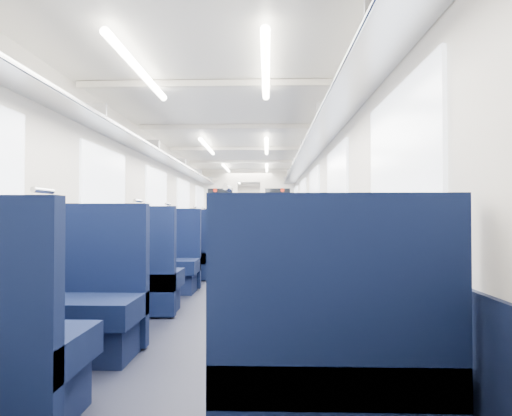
{
  "coord_description": "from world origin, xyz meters",
  "views": [
    {
      "loc": [
        0.56,
        -10.05,
        1.0
      ],
      "look_at": [
        0.24,
        1.48,
        1.19
      ],
      "focal_mm": 28.77,
      "sensor_mm": 36.0,
      "label": 1
    }
  ],
  "objects": [
    {
      "name": "bulkhead",
      "position": [
        -0.0,
        2.42,
        1.23
      ],
      "size": [
        2.8,
        0.1,
        2.35
      ],
      "color": "silver",
      "rests_on": "floor"
    },
    {
      "name": "end_door",
      "position": [
        0.0,
        8.94,
        1.0
      ],
      "size": [
        0.75,
        0.06,
        2.0
      ],
      "primitive_type": "cube",
      "color": "black",
      "rests_on": "floor"
    },
    {
      "name": "seat_1",
      "position": [
        0.83,
        -8.31,
        0.34
      ],
      "size": [
        1.0,
        0.55,
        1.12
      ],
      "color": "#0B1536",
      "rests_on": "floor"
    },
    {
      "name": "seat_11",
      "position": [
        0.83,
        -2.44,
        0.34
      ],
      "size": [
        1.0,
        0.55,
        1.12
      ],
      "color": "#0B1536",
      "rests_on": "floor"
    },
    {
      "name": "seat_23",
      "position": [
        0.83,
        5.36,
        0.34
      ],
      "size": [
        1.0,
        0.55,
        1.12
      ],
      "color": "#0B1536",
      "rests_on": "floor"
    },
    {
      "name": "seat_20",
      "position": [
        -0.83,
        4.02,
        0.34
      ],
      "size": [
        1.0,
        0.55,
        1.12
      ],
      "color": "#0B1536",
      "rests_on": "floor"
    },
    {
      "name": "seat_19",
      "position": [
        0.83,
        2.02,
        0.34
      ],
      "size": [
        1.0,
        0.55,
        1.12
      ],
      "color": "#0B1536",
      "rests_on": "floor"
    },
    {
      "name": "seat_22",
      "position": [
        -0.83,
        5.17,
        0.34
      ],
      "size": [
        1.0,
        0.55,
        1.12
      ],
      "color": "#0B1536",
      "rests_on": "floor"
    },
    {
      "name": "dado_left",
      "position": [
        -1.39,
        0.0,
        0.35
      ],
      "size": [
        0.03,
        17.9,
        0.7
      ],
      "primitive_type": "cube",
      "color": "black",
      "rests_on": "floor"
    },
    {
      "name": "seat_12",
      "position": [
        -0.83,
        -1.4,
        0.34
      ],
      "size": [
        1.0,
        0.55,
        1.12
      ],
      "color": "#0B1536",
      "rests_on": "floor"
    },
    {
      "name": "windows",
      "position": [
        0.0,
        -0.46,
        1.42
      ],
      "size": [
        2.78,
        15.6,
        0.75
      ],
      "color": "white",
      "rests_on": "wall_left"
    },
    {
      "name": "luggage_rack_left",
      "position": [
        -1.21,
        0.0,
        1.97
      ],
      "size": [
        0.36,
        17.4,
        0.18
      ],
      "color": "#B2B5BA",
      "rests_on": "wall_left"
    },
    {
      "name": "seat_21",
      "position": [
        0.83,
        4.21,
        0.34
      ],
      "size": [
        1.0,
        0.55,
        1.12
      ],
      "color": "#0B1536",
      "rests_on": "floor"
    },
    {
      "name": "seat_27",
      "position": [
        0.83,
        7.47,
        0.34
      ],
      "size": [
        1.0,
        0.55,
        1.12
      ],
      "color": "#0B1536",
      "rests_on": "floor"
    },
    {
      "name": "seat_14",
      "position": [
        -0.83,
        -0.27,
        0.34
      ],
      "size": [
        1.0,
        0.55,
        1.12
      ],
      "color": "#0B1536",
      "rests_on": "floor"
    },
    {
      "name": "seat_7",
      "position": [
        0.83,
        -4.82,
        0.34
      ],
      "size": [
        1.0,
        0.55,
        1.12
      ],
      "color": "#0B1536",
      "rests_on": "floor"
    },
    {
      "name": "seat_16",
      "position": [
        -0.83,
        0.95,
        0.34
      ],
      "size": [
        1.0,
        0.55,
        1.12
      ],
      "color": "#0B1536",
      "rests_on": "floor"
    },
    {
      "name": "ceiling",
      "position": [
        0.0,
        0.0,
        2.35
      ],
      "size": [
        2.8,
        18.0,
        0.01
      ],
      "primitive_type": "cube",
      "color": "white",
      "rests_on": "wall_left"
    },
    {
      "name": "wall_left",
      "position": [
        -1.4,
        0.0,
        1.18
      ],
      "size": [
        0.02,
        18.0,
        2.35
      ],
      "primitive_type": "cube",
      "color": "silver",
      "rests_on": "floor"
    },
    {
      "name": "seat_15",
      "position": [
        0.83,
        -0.27,
        0.34
      ],
      "size": [
        1.0,
        0.55,
        1.12
      ],
      "color": "#0B1536",
      "rests_on": "floor"
    },
    {
      "name": "seat_8",
      "position": [
        -0.83,
        -3.73,
        0.34
      ],
      "size": [
        1.0,
        0.55,
        1.12
      ],
      "color": "#0B1536",
      "rests_on": "floor"
    },
    {
      "name": "wall_right",
      "position": [
        1.4,
        0.0,
        1.18
      ],
      "size": [
        0.02,
        18.0,
        2.35
      ],
      "primitive_type": "cube",
      "color": "silver",
      "rests_on": "floor"
    },
    {
      "name": "seat_18",
      "position": [
        -0.83,
        2.0,
        0.34
      ],
      "size": [
        1.0,
        0.55,
        1.12
      ],
      "color": "#0B1536",
      "rests_on": "floor"
    },
    {
      "name": "seat_3",
      "position": [
        0.83,
        -7.17,
        0.34
      ],
      "size": [
        1.0,
        0.55,
        1.12
      ],
      "color": "#0B1536",
      "rests_on": "floor"
    },
    {
      "name": "floor",
      "position": [
        0.0,
        0.0,
        0.0
      ],
      "size": [
        2.8,
        18.0,
        0.01
      ],
      "primitive_type": "cube",
      "color": "black",
      "rests_on": "ground"
    },
    {
      "name": "seat_9",
      "position": [
        0.83,
        -3.6,
        0.34
      ],
      "size": [
        1.0,
        0.55,
        1.12
      ],
      "color": "#0B1536",
      "rests_on": "floor"
    },
    {
      "name": "seat_13",
      "position": [
        0.83,
        -1.33,
        0.34
      ],
      "size": [
        1.0,
        0.55,
        1.12
      ],
      "color": "#0B1536",
      "rests_on": "floor"
    },
    {
      "name": "wall_far",
      "position": [
        0.0,
        9.0,
        1.18
      ],
      "size": [
        2.8,
        0.02,
        2.35
      ],
      "primitive_type": "cube",
      "color": "silver",
      "rests_on": "floor"
    },
    {
      "name": "seat_25",
      "position": [
        0.83,
        6.32,
        0.34
      ],
      "size": [
        1.0,
        0.55,
        1.12
      ],
      "color": "#0B1536",
      "rests_on": "floor"
    },
    {
      "name": "seat_26",
      "position": [
        -0.83,
        7.66,
        0.34
      ],
      "size": [
        1.0,
        0.55,
        1.12
      ],
      "color": "#0B1536",
      "rests_on": "floor"
    },
    {
      "name": "seat_10",
      "position": [
        -0.83,
        -2.56,
        0.34
      ],
      "size": [
        1.0,
        0.55,
        1.12
      ],
      "color": "#0B1536",
      "rests_on": "floor"
    },
    {
      "name": "luggage_rack_right",
      "position": [
        1.21,
        0.0,
        1.97
      ],
      "size": [
        0.36,
        17.4,
        0.18
      ],
      "color": "#B2B5BA",
      "rests_on": "wall_right"
    },
    {
      "name": "ceiling_fittings",
      "position": [
        0.0,
        -0.26,
        2.29
      ],
      "size": [
        2.7,
        16.06,
        0.11
      ],
      "color": "silver",
      "rests_on": "ceiling"
    },
    {
      "name": "seat_17",
      "position": [
        0.83,
        0.86,
        0.34
      ],
      "size": [
        1.0,
        0.55,
        1.12
      ],
      "color": "#0B1536",
      "rests_on": "floor"
    },
    {
      "name": "seat_24",
      "position": [
        -0.83,
        6.36,
        0.34
      ],
      "size": [
        1.0,
        0.55,
        1.12
      ],
      "color": "#0B1536",
      "rests_on": "floor"
    },
    {
      "name": "seat_4",
      "position": [
        -0.83,
        -5.95,
        0.34
      ],
      "size": [
        1.0,
        0.55,
        1.12
      ],
      "color": "#0B1536",
      "rests_on": "floor"
    },
    {
      "name": "dado_right",
      "position": [
        1.39,
        0.0,
        0.35
      ],
      "size": [
        0.03,
        17.9,
        0.7
      ],
      "primitive_type": "cube",
      "color": "black",
      "rests_on": "floor"
    },
    {
      "name": "seat_2",
      "position": [
        -0.83,
        -7.15,
        0.34
      ],
      "size": [
        1.0,
        0.55,
        1.12
      ],
      "color": "#0B1536",
      "rests_on": "floor"
    },
    {
      "name": "seat_5",
      "position": [
        0.83,
        -5.89,
        0.34
      ],
      "size": [
        1.0,
        0.55,
        1.12
      ],
      "color": "#0B1536",
      "rests_on": "floor"
    },
    {
      "name": "seat_6",
      "position": [
        -0.83,
        -4.72,
        0.34
      ],
      "size": [
        1.0,
        0.55,
        1.12
      ],
      "color": "#0B1536",
      "rests_on": "floor"
    }
  ]
}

